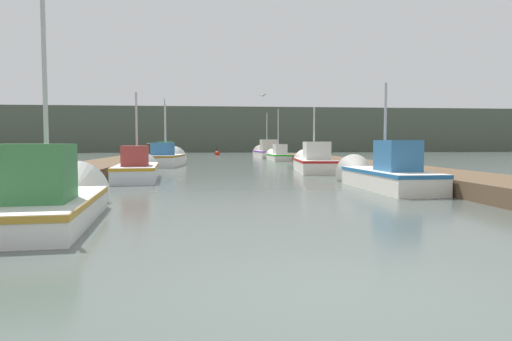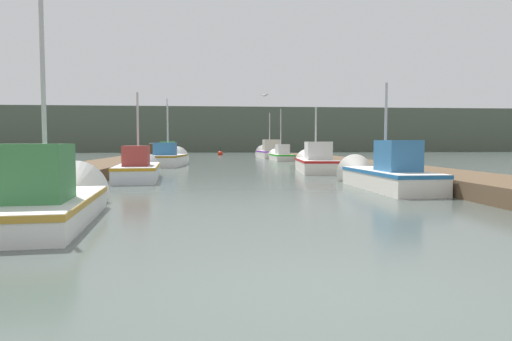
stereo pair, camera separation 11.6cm
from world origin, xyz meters
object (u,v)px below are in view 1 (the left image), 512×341
fishing_boat_3 (313,162)px  fishing_boat_6 (278,155)px  seagull_lead (262,96)px  mooring_piling_0 (150,154)px  fishing_boat_1 (382,174)px  channel_buoy (217,154)px  fishing_boat_7 (266,152)px  mooring_piling_1 (149,154)px  fishing_boat_0 (52,198)px  fishing_boat_5 (165,156)px  fishing_boat_4 (167,158)px  fishing_boat_2 (138,168)px

fishing_boat_3 → fishing_boat_6: size_ratio=1.07×
seagull_lead → mooring_piling_0: bearing=25.0°
fishing_boat_1 → channel_buoy: bearing=95.2°
fishing_boat_1 → mooring_piling_0: (-9.07, 16.08, 0.26)m
channel_buoy → seagull_lead: bearing=-84.8°
fishing_boat_7 → seagull_lead: bearing=-103.6°
fishing_boat_6 → mooring_piling_1: fishing_boat_6 is taller
fishing_boat_0 → mooring_piling_0: 21.02m
fishing_boat_6 → channel_buoy: size_ratio=4.78×
fishing_boat_0 → fishing_boat_5: 23.05m
fishing_boat_0 → fishing_boat_4: 19.19m
fishing_boat_1 → fishing_boat_4: 16.30m
fishing_boat_5 → mooring_piling_0: (-0.73, -2.05, 0.23)m
mooring_piling_0 → fishing_boat_2: bearing=-85.1°
fishing_boat_1 → fishing_boat_5: size_ratio=1.11×
fishing_boat_5 → fishing_boat_6: 9.33m
mooring_piling_0 → fishing_boat_0: bearing=-87.6°
fishing_boat_6 → mooring_piling_0: size_ratio=3.76×
fishing_boat_5 → seagull_lead: (6.08, -5.46, 3.63)m
fishing_boat_2 → fishing_boat_6: 19.66m
fishing_boat_6 → mooring_piling_1: (-9.25, -5.77, 0.30)m
fishing_boat_0 → fishing_boat_7: (7.97, 32.18, 0.12)m
channel_buoy → seagull_lead: 24.77m
fishing_boat_6 → fishing_boat_7: 5.08m
fishing_boat_4 → fishing_boat_5: (-0.47, 3.86, 0.02)m
fishing_boat_0 → fishing_boat_3: (7.89, 13.09, 0.07)m
seagull_lead → fishing_boat_0: bearing=122.9°
mooring_piling_1 → fishing_boat_6: bearing=32.0°
fishing_boat_5 → fishing_boat_7: 12.22m
seagull_lead → channel_buoy: bearing=-33.3°
fishing_boat_0 → channel_buoy: bearing=79.7°
fishing_boat_0 → channel_buoy: size_ratio=4.58×
fishing_boat_4 → mooring_piling_1: size_ratio=3.96×
fishing_boat_5 → mooring_piling_0: 2.19m
fishing_boat_4 → fishing_boat_7: bearing=65.3°
fishing_boat_5 → fishing_boat_7: (8.12, 9.13, 0.03)m
mooring_piling_0 → seagull_lead: 8.35m
fishing_boat_6 → seagull_lead: seagull_lead is taller
fishing_boat_4 → fishing_boat_0: bearing=-85.2°
channel_buoy → seagull_lead: size_ratio=2.14×
fishing_boat_1 → fishing_boat_3: fishing_boat_1 is taller
fishing_boat_5 → seagull_lead: bearing=-47.7°
fishing_boat_6 → fishing_boat_1: bearing=-91.3°
fishing_boat_5 → channel_buoy: bearing=72.6°
fishing_boat_2 → channel_buoy: bearing=78.9°
fishing_boat_2 → fishing_boat_3: size_ratio=0.99×
seagull_lead → fishing_boat_4: bearing=35.7°
fishing_boat_0 → fishing_boat_2: 9.21m
fishing_boat_1 → seagull_lead: 13.39m
fishing_boat_3 → seagull_lead: 6.12m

